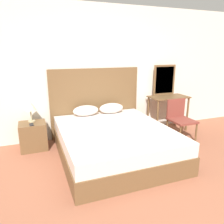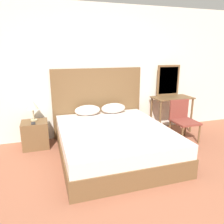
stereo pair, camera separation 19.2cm
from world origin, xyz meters
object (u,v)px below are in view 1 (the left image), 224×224
at_px(phone_on_bed, 112,123).
at_px(chair, 180,117).
at_px(nightstand, 33,136).
at_px(phone_on_nightstand, 31,125).
at_px(vanity_desk, 168,103).
at_px(table_lamp, 30,106).
at_px(bed, 114,142).

distance_m(phone_on_bed, chair, 1.52).
bearing_deg(nightstand, chair, -9.91).
relative_size(phone_on_nightstand, vanity_desk, 0.18).
distance_m(phone_on_nightstand, chair, 2.93).
xyz_separation_m(phone_on_bed, table_lamp, (-1.37, 0.64, 0.28)).
height_order(nightstand, table_lamp, table_lamp).
relative_size(table_lamp, phone_on_nightstand, 2.62).
distance_m(table_lamp, chair, 2.98).
bearing_deg(nightstand, phone_on_nightstand, -96.63).
height_order(table_lamp, chair, table_lamp).
height_order(phone_on_nightstand, vanity_desk, vanity_desk).
distance_m(bed, nightstand, 1.54).
distance_m(phone_on_bed, nightstand, 1.50).
height_order(phone_on_nightstand, chair, chair).
bearing_deg(bed, phone_on_bed, 76.66).
bearing_deg(phone_on_nightstand, table_lamp, 87.50).
bearing_deg(phone_on_bed, nightstand, 158.05).
distance_m(bed, table_lamp, 1.68).
xyz_separation_m(table_lamp, phone_on_nightstand, (-0.01, -0.20, -0.29)).
height_order(bed, phone_on_bed, phone_on_bed).
bearing_deg(nightstand, table_lamp, 92.69).
bearing_deg(chair, bed, -169.28).
height_order(vanity_desk, chair, chair).
relative_size(nightstand, phone_on_nightstand, 3.32).
xyz_separation_m(table_lamp, vanity_desk, (2.94, -0.10, -0.17)).
bearing_deg(vanity_desk, phone_on_bed, -160.99).
distance_m(bed, chair, 1.62).
relative_size(table_lamp, chair, 0.49).
distance_m(nightstand, table_lamp, 0.56).
bearing_deg(table_lamp, nightstand, -87.31).
relative_size(phone_on_bed, table_lamp, 0.38).
bearing_deg(nightstand, bed, -31.56).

